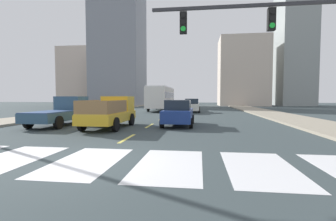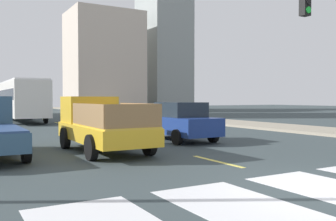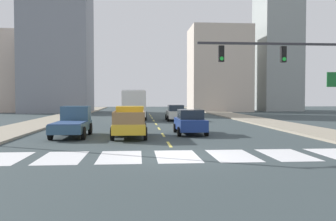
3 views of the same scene
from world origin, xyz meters
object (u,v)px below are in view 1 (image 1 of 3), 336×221
traffic_signal_gantry (301,36)px  sedan_near_left (178,113)px  pickup_dark (63,112)px  city_bus (161,97)px  pickup_stakebed (112,112)px  sedan_mid (192,105)px

traffic_signal_gantry → sedan_near_left: bearing=129.7°
pickup_dark → city_bus: size_ratio=0.48×
pickup_stakebed → sedan_mid: pickup_stakebed is taller
sedan_near_left → traffic_signal_gantry: 8.75m
sedan_mid → traffic_signal_gantry: bearing=-79.1°
pickup_stakebed → city_bus: size_ratio=0.48×
pickup_dark → traffic_signal_gantry: traffic_signal_gantry is taller
sedan_near_left → sedan_mid: (0.46, 14.39, 0.00)m
pickup_stakebed → traffic_signal_gantry: traffic_signal_gantry is taller
pickup_dark → sedan_mid: bearing=61.4°
city_bus → sedan_near_left: (4.04, -17.98, -1.09)m
pickup_stakebed → traffic_signal_gantry: bearing=-30.7°
city_bus → sedan_near_left: size_ratio=2.45×
pickup_dark → city_bus: bearing=78.7°
city_bus → pickup_dark: bearing=-103.6°
sedan_mid → sedan_near_left: bearing=-93.8°
pickup_stakebed → sedan_near_left: size_ratio=1.18×
pickup_dark → sedan_near_left: bearing=5.1°
sedan_near_left → traffic_signal_gantry: (5.17, -6.23, 3.32)m
sedan_near_left → sedan_mid: 14.40m
pickup_dark → sedan_near_left: pickup_dark is taller
pickup_dark → sedan_near_left: 7.90m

